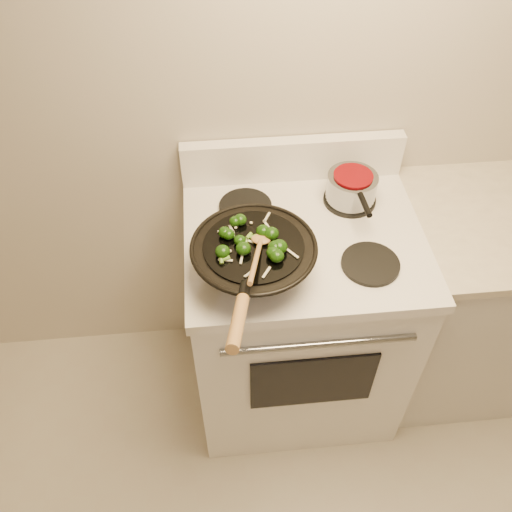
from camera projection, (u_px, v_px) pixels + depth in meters
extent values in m
plane|color=beige|center=(312.00, 75.00, 1.70)|extent=(3.50, 0.00, 3.50)
cube|color=white|center=(296.00, 322.00, 2.11)|extent=(0.76, 0.64, 0.88)
cube|color=white|center=(304.00, 239.00, 1.77)|extent=(0.78, 0.66, 0.04)
cube|color=white|center=(293.00, 159.00, 1.90)|extent=(0.78, 0.05, 0.16)
cylinder|color=gray|center=(319.00, 345.00, 1.64)|extent=(0.60, 0.02, 0.02)
cube|color=black|center=(313.00, 382.00, 1.81)|extent=(0.42, 0.01, 0.28)
cylinder|color=black|center=(254.00, 272.00, 1.64)|extent=(0.18, 0.18, 0.01)
cylinder|color=black|center=(370.00, 264.00, 1.66)|extent=(0.18, 0.18, 0.01)
cylinder|color=black|center=(245.00, 206.00, 1.84)|extent=(0.18, 0.18, 0.01)
cylinder|color=black|center=(349.00, 200.00, 1.86)|extent=(0.18, 0.18, 0.01)
cube|color=silver|center=(487.00, 301.00, 2.18)|extent=(0.87, 0.60, 0.88)
torus|color=black|center=(254.00, 247.00, 1.55)|extent=(0.37, 0.37, 0.01)
cylinder|color=black|center=(254.00, 246.00, 1.55)|extent=(0.29, 0.29, 0.01)
cylinder|color=black|center=(245.00, 290.00, 1.37)|extent=(0.04, 0.07, 0.04)
cylinder|color=#A2753F|center=(238.00, 322.00, 1.27)|extent=(0.07, 0.20, 0.08)
ellipsoid|color=#133408|center=(235.00, 221.00, 1.60)|extent=(0.03, 0.03, 0.03)
cylinder|color=#3E752A|center=(239.00, 223.00, 1.60)|extent=(0.02, 0.02, 0.02)
ellipsoid|color=#133408|center=(223.00, 252.00, 1.51)|extent=(0.04, 0.04, 0.04)
ellipsoid|color=#133408|center=(240.00, 220.00, 1.60)|extent=(0.04, 0.04, 0.03)
ellipsoid|color=#133408|center=(225.00, 232.00, 1.56)|extent=(0.04, 0.04, 0.03)
cylinder|color=#3E752A|center=(229.00, 234.00, 1.57)|extent=(0.01, 0.02, 0.01)
ellipsoid|color=#133408|center=(240.00, 240.00, 1.54)|extent=(0.04, 0.04, 0.03)
ellipsoid|color=#133408|center=(275.00, 248.00, 1.52)|extent=(0.04, 0.04, 0.04)
ellipsoid|color=#133408|center=(228.00, 234.00, 1.56)|extent=(0.04, 0.04, 0.03)
cylinder|color=#3E752A|center=(232.00, 236.00, 1.57)|extent=(0.02, 0.01, 0.01)
ellipsoid|color=#133408|center=(271.00, 234.00, 1.56)|extent=(0.04, 0.04, 0.04)
ellipsoid|color=#133408|center=(263.00, 231.00, 1.57)|extent=(0.04, 0.04, 0.03)
ellipsoid|color=#133408|center=(279.00, 247.00, 1.52)|extent=(0.05, 0.05, 0.04)
cylinder|color=#3E752A|center=(284.00, 250.00, 1.53)|extent=(0.02, 0.02, 0.01)
ellipsoid|color=#133408|center=(277.00, 256.00, 1.50)|extent=(0.04, 0.04, 0.04)
ellipsoid|color=#133408|center=(274.00, 253.00, 1.51)|extent=(0.04, 0.04, 0.04)
ellipsoid|color=#133408|center=(243.00, 249.00, 1.52)|extent=(0.04, 0.04, 0.04)
cylinder|color=#3E752A|center=(248.00, 251.00, 1.53)|extent=(0.02, 0.02, 0.02)
cube|color=#ECEACD|center=(267.00, 226.00, 1.60)|extent=(0.02, 0.05, 0.00)
cube|color=#ECEACD|center=(249.00, 274.00, 1.47)|extent=(0.03, 0.03, 0.00)
cube|color=#ECEACD|center=(293.00, 254.00, 1.52)|extent=(0.03, 0.04, 0.00)
cube|color=#ECEACD|center=(246.00, 240.00, 1.56)|extent=(0.04, 0.03, 0.00)
cube|color=#ECEACD|center=(267.00, 217.00, 1.63)|extent=(0.03, 0.04, 0.00)
cube|color=#ECEACD|center=(232.00, 230.00, 1.59)|extent=(0.02, 0.04, 0.00)
cube|color=#ECEACD|center=(242.00, 259.00, 1.51)|extent=(0.01, 0.03, 0.00)
cube|color=#ECEACD|center=(266.00, 272.00, 1.48)|extent=(0.03, 0.04, 0.00)
cube|color=#ECEACD|center=(225.00, 260.00, 1.51)|extent=(0.04, 0.02, 0.00)
cube|color=#ECEACD|center=(248.00, 239.00, 1.56)|extent=(0.02, 0.04, 0.00)
cube|color=#ECEACD|center=(226.00, 232.00, 1.58)|extent=(0.05, 0.02, 0.00)
cylinder|color=olive|center=(249.00, 236.00, 1.56)|extent=(0.02, 0.02, 0.01)
cylinder|color=olive|center=(254.00, 237.00, 1.56)|extent=(0.02, 0.02, 0.02)
cylinder|color=olive|center=(244.00, 244.00, 1.54)|extent=(0.02, 0.02, 0.01)
cylinder|color=olive|center=(221.00, 259.00, 1.50)|extent=(0.02, 0.01, 0.01)
cylinder|color=olive|center=(227.00, 258.00, 1.50)|extent=(0.01, 0.02, 0.02)
sphere|color=beige|center=(258.00, 250.00, 1.53)|extent=(0.01, 0.01, 0.01)
sphere|color=beige|center=(230.00, 251.00, 1.53)|extent=(0.01, 0.01, 0.01)
sphere|color=beige|center=(251.00, 223.00, 1.61)|extent=(0.01, 0.01, 0.01)
sphere|color=beige|center=(236.00, 228.00, 1.59)|extent=(0.01, 0.01, 0.01)
ellipsoid|color=#A2753F|center=(261.00, 239.00, 1.55)|extent=(0.07, 0.06, 0.02)
cylinder|color=#A2753F|center=(256.00, 261.00, 1.45)|extent=(0.07, 0.23, 0.09)
cylinder|color=gray|center=(351.00, 187.00, 1.82)|extent=(0.17, 0.17, 0.09)
cylinder|color=#660409|center=(353.00, 176.00, 1.79)|extent=(0.13, 0.13, 0.01)
cylinder|color=black|center=(365.00, 205.00, 1.70)|extent=(0.02, 0.10, 0.02)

